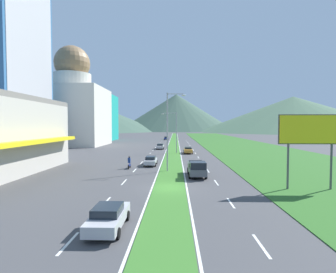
{
  "coord_description": "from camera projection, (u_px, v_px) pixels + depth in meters",
  "views": [
    {
      "loc": [
        0.62,
        -26.02,
        6.29
      ],
      "look_at": [
        -1.17,
        35.52,
        3.68
      ],
      "focal_mm": 28.03,
      "sensor_mm": 36.0,
      "label": 1
    }
  ],
  "objects": [
    {
      "name": "ground_plane",
      "position": [
        169.0,
        188.0,
        26.27
      ],
      "size": [
        600.0,
        600.0,
        0.0
      ],
      "primitive_type": "plane",
      "color": "#424244"
    },
    {
      "name": "grass_median",
      "position": [
        174.0,
        144.0,
        86.19
      ],
      "size": [
        3.2,
        240.0,
        0.06
      ],
      "primitive_type": "cube",
      "color": "#387028",
      "rests_on": "ground_plane"
    },
    {
      "name": "grass_verge_right",
      "position": [
        237.0,
        145.0,
        85.6
      ],
      "size": [
        24.0,
        240.0,
        0.06
      ],
      "primitive_type": "cube",
      "color": "#2D6023",
      "rests_on": "ground_plane"
    },
    {
      "name": "lane_dash_left_1",
      "position": [
        68.0,
        243.0,
        13.99
      ],
      "size": [
        0.16,
        2.8,
        0.01
      ],
      "primitive_type": "cube",
      "color": "silver",
      "rests_on": "ground_plane"
    },
    {
      "name": "lane_dash_left_2",
      "position": [
        106.0,
        202.0,
        21.53
      ],
      "size": [
        0.16,
        2.8,
        0.01
      ],
      "primitive_type": "cube",
      "color": "silver",
      "rests_on": "ground_plane"
    },
    {
      "name": "lane_dash_left_3",
      "position": [
        124.0,
        182.0,
        29.07
      ],
      "size": [
        0.16,
        2.8,
        0.01
      ],
      "primitive_type": "cube",
      "color": "silver",
      "rests_on": "ground_plane"
    },
    {
      "name": "lane_dash_left_4",
      "position": [
        135.0,
        170.0,
        36.61
      ],
      "size": [
        0.16,
        2.8,
        0.01
      ],
      "primitive_type": "cube",
      "color": "silver",
      "rests_on": "ground_plane"
    },
    {
      "name": "lane_dash_left_5",
      "position": [
        142.0,
        163.0,
        44.15
      ],
      "size": [
        0.16,
        2.8,
        0.01
      ],
      "primitive_type": "cube",
      "color": "silver",
      "rests_on": "ground_plane"
    },
    {
      "name": "lane_dash_left_6",
      "position": [
        147.0,
        157.0,
        51.7
      ],
      "size": [
        0.16,
        2.8,
        0.01
      ],
      "primitive_type": "cube",
      "color": "silver",
      "rests_on": "ground_plane"
    },
    {
      "name": "lane_dash_left_7",
      "position": [
        150.0,
        153.0,
        59.24
      ],
      "size": [
        0.16,
        2.8,
        0.01
      ],
      "primitive_type": "cube",
      "color": "silver",
      "rests_on": "ground_plane"
    },
    {
      "name": "lane_dash_left_8",
      "position": [
        153.0,
        150.0,
        66.78
      ],
      "size": [
        0.16,
        2.8,
        0.01
      ],
      "primitive_type": "cube",
      "color": "silver",
      "rests_on": "ground_plane"
    },
    {
      "name": "lane_dash_left_9",
      "position": [
        155.0,
        148.0,
        74.32
      ],
      "size": [
        0.16,
        2.8,
        0.01
      ],
      "primitive_type": "cube",
      "color": "silver",
      "rests_on": "ground_plane"
    },
    {
      "name": "lane_dash_left_10",
      "position": [
        157.0,
        145.0,
        81.86
      ],
      "size": [
        0.16,
        2.8,
        0.01
      ],
      "primitive_type": "cube",
      "color": "silver",
      "rests_on": "ground_plane"
    },
    {
      "name": "lane_dash_left_11",
      "position": [
        159.0,
        144.0,
        89.4
      ],
      "size": [
        0.16,
        2.8,
        0.01
      ],
      "primitive_type": "cube",
      "color": "silver",
      "rests_on": "ground_plane"
    },
    {
      "name": "lane_dash_left_12",
      "position": [
        160.0,
        142.0,
        96.95
      ],
      "size": [
        0.16,
        2.8,
        0.01
      ],
      "primitive_type": "cube",
      "color": "silver",
      "rests_on": "ground_plane"
    },
    {
      "name": "lane_dash_left_13",
      "position": [
        161.0,
        141.0,
        104.49
      ],
      "size": [
        0.16,
        2.8,
        0.01
      ],
      "primitive_type": "cube",
      "color": "silver",
      "rests_on": "ground_plane"
    },
    {
      "name": "lane_dash_left_14",
      "position": [
        162.0,
        140.0,
        112.03
      ],
      "size": [
        0.16,
        2.8,
        0.01
      ],
      "primitive_type": "cube",
      "color": "silver",
      "rests_on": "ground_plane"
    },
    {
      "name": "lane_dash_right_1",
      "position": [
        261.0,
        246.0,
        13.69
      ],
      "size": [
        0.16,
        2.8,
        0.01
      ],
      "primitive_type": "cube",
      "color": "silver",
      "rests_on": "ground_plane"
    },
    {
      "name": "lane_dash_right_2",
      "position": [
        231.0,
        203.0,
        21.23
      ],
      "size": [
        0.16,
        2.8,
        0.01
      ],
      "primitive_type": "cube",
      "color": "silver",
      "rests_on": "ground_plane"
    },
    {
      "name": "lane_dash_right_3",
      "position": [
        216.0,
        183.0,
        28.78
      ],
      "size": [
        0.16,
        2.8,
        0.01
      ],
      "primitive_type": "cube",
      "color": "silver",
      "rests_on": "ground_plane"
    },
    {
      "name": "lane_dash_right_4",
      "position": [
        208.0,
        171.0,
        36.32
      ],
      "size": [
        0.16,
        2.8,
        0.01
      ],
      "primitive_type": "cube",
      "color": "silver",
      "rests_on": "ground_plane"
    },
    {
      "name": "lane_dash_right_5",
      "position": [
        202.0,
        163.0,
        43.86
      ],
      "size": [
        0.16,
        2.8,
        0.01
      ],
      "primitive_type": "cube",
      "color": "silver",
      "rests_on": "ground_plane"
    },
    {
      "name": "lane_dash_right_6",
      "position": [
        198.0,
        157.0,
        51.4
      ],
      "size": [
        0.16,
        2.8,
        0.01
      ],
      "primitive_type": "cube",
      "color": "silver",
      "rests_on": "ground_plane"
    },
    {
      "name": "lane_dash_right_7",
      "position": [
        195.0,
        153.0,
        58.94
      ],
      "size": [
        0.16,
        2.8,
        0.01
      ],
      "primitive_type": "cube",
      "color": "silver",
      "rests_on": "ground_plane"
    },
    {
      "name": "lane_dash_right_8",
      "position": [
        193.0,
        150.0,
        66.48
      ],
      "size": [
        0.16,
        2.8,
        0.01
      ],
      "primitive_type": "cube",
      "color": "silver",
      "rests_on": "ground_plane"
    },
    {
      "name": "lane_dash_right_9",
      "position": [
        191.0,
        148.0,
        74.02
      ],
      "size": [
        0.16,
        2.8,
        0.01
      ],
      "primitive_type": "cube",
      "color": "silver",
      "rests_on": "ground_plane"
    },
    {
      "name": "lane_dash_right_10",
      "position": [
        190.0,
        146.0,
        81.57
      ],
      "size": [
        0.16,
        2.8,
        0.01
      ],
      "primitive_type": "cube",
      "color": "silver",
      "rests_on": "ground_plane"
    },
    {
      "name": "lane_dash_right_11",
      "position": [
        189.0,
        144.0,
        89.11
      ],
      "size": [
        0.16,
        2.8,
        0.01
      ],
      "primitive_type": "cube",
      "color": "silver",
      "rests_on": "ground_plane"
    },
    {
      "name": "lane_dash_right_12",
      "position": [
        188.0,
        142.0,
        96.65
      ],
      "size": [
        0.16,
        2.8,
        0.01
      ],
      "primitive_type": "cube",
      "color": "silver",
      "rests_on": "ground_plane"
    },
    {
      "name": "lane_dash_right_13",
      "position": [
        187.0,
        141.0,
        104.19
      ],
      "size": [
        0.16,
        2.8,
        0.01
      ],
      "primitive_type": "cube",
      "color": "silver",
      "rests_on": "ground_plane"
    },
    {
      "name": "lane_dash_right_14",
      "position": [
        186.0,
        140.0,
        111.73
      ],
      "size": [
        0.16,
        2.8,
        0.01
      ],
      "primitive_type": "cube",
      "color": "silver",
      "rests_on": "ground_plane"
    },
    {
      "name": "edge_line_median_left",
      "position": [
        168.0,
        144.0,
        86.24
      ],
      "size": [
        0.16,
        240.0,
        0.01
      ],
      "primitive_type": "cube",
      "color": "silver",
      "rests_on": "ground_plane"
    },
    {
      "name": "edge_line_median_right",
      "position": [
        179.0,
        145.0,
        86.14
      ],
      "size": [
        0.16,
        240.0,
        0.01
      ],
      "primitive_type": "cube",
      "color": "silver",
      "rests_on": "ground_plane"
    },
    {
      "name": "domed_building",
      "position": [
        73.0,
        107.0,
        82.75
      ],
      "size": [
        19.76,
        19.76,
        31.18
      ],
      "color": "beige",
      "rests_on": "ground_plane"
    },
    {
      "name": "midrise_colored",
      "position": [
        99.0,
        118.0,
        112.14
      ],
      "size": [
        13.8,
        13.8,
        18.98
      ],
      "primitive_type": "cube",
      "color": "teal",
      "rests_on": "ground_plane"
    },
    {
      "name": "hill_far_left",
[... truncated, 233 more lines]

